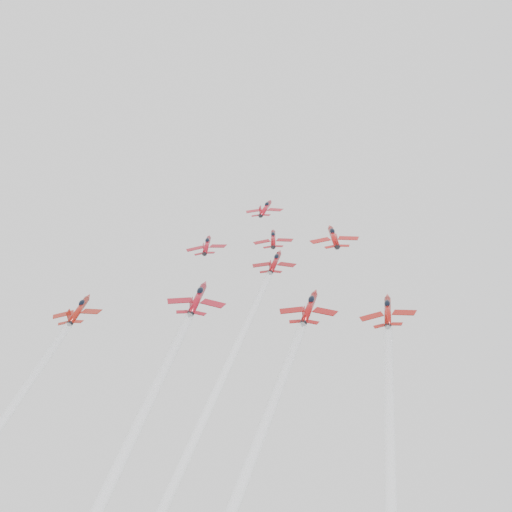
# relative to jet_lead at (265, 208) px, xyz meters

# --- Properties ---
(jet_lead) EXTENTS (9.07, 11.41, 7.91)m
(jet_lead) POSITION_rel_jet_lead_xyz_m (0.00, 0.00, 0.00)
(jet_lead) COLOR #AB101E
(jet_row2_left) EXTENTS (8.56, 10.78, 7.47)m
(jet_row2_left) POSITION_rel_jet_lead_xyz_m (-9.81, -18.99, -12.50)
(jet_row2_left) COLOR maroon
(jet_row2_center) EXTENTS (8.37, 10.53, 7.30)m
(jet_row2_center) POSITION_rel_jet_lead_xyz_m (3.88, -16.89, -11.12)
(jet_row2_center) COLOR maroon
(jet_row2_right) EXTENTS (10.16, 12.78, 8.86)m
(jet_row2_right) POSITION_rel_jet_lead_xyz_m (16.45, -16.79, -11.04)
(jet_row2_right) COLOR #B31211
(jet_center) EXTENTS (8.60, 78.72, 52.33)m
(jet_center) POSITION_rel_jet_lead_xyz_m (5.40, -62.24, -41.02)
(jet_center) COLOR maroon
(jet_rear_left) EXTENTS (10.40, 95.13, 63.24)m
(jet_rear_left) POSITION_rel_jet_lead_xyz_m (-6.72, -82.41, -54.30)
(jet_rear_left) COLOR maroon
(jet_rear_right) EXTENTS (9.77, 89.43, 59.45)m
(jet_rear_right) POSITION_rel_jet_lead_xyz_m (12.99, -83.39, -54.94)
(jet_rear_right) COLOR #990E0F
(jet_rear_farright) EXTENTS (9.09, 83.22, 55.33)m
(jet_rear_farright) POSITION_rel_jet_lead_xyz_m (25.69, -82.15, -54.13)
(jet_rear_farright) COLOR #A2150F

